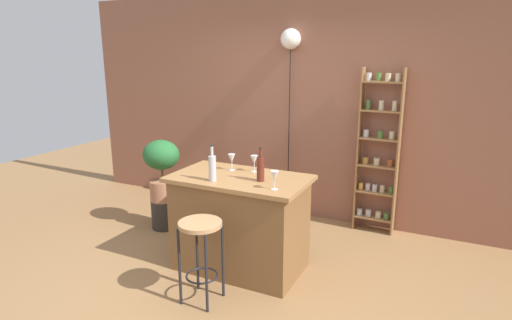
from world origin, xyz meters
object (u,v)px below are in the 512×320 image
at_px(bar_stool, 201,242).
at_px(wine_glass_left, 254,160).
at_px(plant_stool, 164,214).
at_px(potted_plant, 162,165).
at_px(wine_glass_center, 232,159).
at_px(bottle_wine_red, 261,168).
at_px(pendant_globe_light, 291,41).
at_px(bottle_spirits_clear, 212,167).
at_px(spice_shelf, 378,152).
at_px(wine_glass_right, 275,176).

distance_m(bar_stool, wine_glass_left, 1.01).
relative_size(plant_stool, potted_plant, 0.48).
relative_size(potted_plant, wine_glass_center, 4.46).
height_order(plant_stool, bottle_wine_red, bottle_wine_red).
relative_size(bottle_wine_red, wine_glass_left, 1.93).
xyz_separation_m(plant_stool, pendant_globe_light, (1.17, 1.08, 2.03)).
bearing_deg(bottle_spirits_clear, potted_plant, 148.56).
distance_m(spice_shelf, plant_stool, 2.63).
distance_m(potted_plant, bottle_spirits_clear, 1.35).
bearing_deg(bar_stool, bottle_spirits_clear, 107.60).
bearing_deg(pendant_globe_light, bar_stool, -87.57).
xyz_separation_m(potted_plant, wine_glass_center, (1.11, -0.30, 0.26)).
relative_size(potted_plant, bottle_wine_red, 2.31).
height_order(plant_stool, bottle_spirits_clear, bottle_spirits_clear).
relative_size(bottle_spirits_clear, pendant_globe_light, 0.14).
distance_m(spice_shelf, potted_plant, 2.52).
bearing_deg(wine_glass_center, bottle_wine_red, -26.63).
bearing_deg(wine_glass_right, pendant_globe_light, 107.85).
xyz_separation_m(plant_stool, wine_glass_center, (1.11, -0.30, 0.88)).
bearing_deg(potted_plant, wine_glass_center, -15.04).
distance_m(bottle_spirits_clear, wine_glass_left, 0.48).
xyz_separation_m(plant_stool, potted_plant, (0.00, 0.00, 0.61)).
distance_m(potted_plant, wine_glass_left, 1.39).
height_order(spice_shelf, bottle_wine_red, spice_shelf).
xyz_separation_m(plant_stool, wine_glass_right, (1.73, -0.67, 0.88)).
bearing_deg(wine_glass_left, bar_stool, -94.72).
bearing_deg(bottle_wine_red, bar_stool, -112.85).
bearing_deg(bar_stool, wine_glass_left, 85.28).
bearing_deg(wine_glass_left, bottle_spirits_clear, -115.47).
distance_m(spice_shelf, bottle_spirits_clear, 2.08).
height_order(plant_stool, potted_plant, potted_plant).
relative_size(bottle_wine_red, wine_glass_center, 1.93).
xyz_separation_m(plant_stool, bottle_spirits_clear, (1.13, -0.69, 0.89)).
xyz_separation_m(bottle_spirits_clear, wine_glass_right, (0.61, 0.02, -0.01)).
xyz_separation_m(bottle_wine_red, wine_glass_left, (-0.19, 0.25, -0.00)).
xyz_separation_m(spice_shelf, wine_glass_center, (-1.18, -1.33, 0.09)).
bearing_deg(spice_shelf, wine_glass_left, -126.64).
relative_size(wine_glass_right, pendant_globe_light, 0.07).
xyz_separation_m(bottle_spirits_clear, pendant_globe_light, (0.04, 1.77, 1.14)).
distance_m(spice_shelf, wine_glass_center, 1.78).
xyz_separation_m(wine_glass_left, wine_glass_right, (0.40, -0.42, 0.00)).
bearing_deg(wine_glass_right, wine_glass_center, 149.00).
distance_m(bar_stool, potted_plant, 1.71).
distance_m(wine_glass_left, wine_glass_center, 0.23).
distance_m(plant_stool, bottle_spirits_clear, 1.59).
relative_size(potted_plant, bottle_spirits_clear, 2.18).
bearing_deg(bar_stool, spice_shelf, 64.49).
bearing_deg(pendant_globe_light, spice_shelf, -2.34).
bearing_deg(wine_glass_left, bottle_wine_red, -53.37).
bearing_deg(wine_glass_left, spice_shelf, 53.36).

